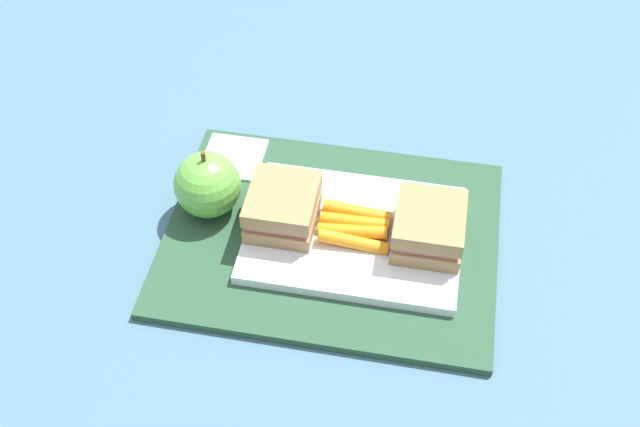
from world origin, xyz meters
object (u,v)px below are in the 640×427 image
Objects in this scene: sandwich_half_left at (429,227)px; apple at (208,185)px; food_tray at (354,234)px; sandwich_half_right at (283,207)px; carrot_sticks_bundle at (354,226)px; paper_napkin at (233,157)px.

apple is at bearing -3.51° from sandwich_half_left.
food_tray is 2.71× the size of apple.
sandwich_half_right is at bearing 0.00° from sandwich_half_left.
carrot_sticks_bundle reaches higher than food_tray.
apple is at bearing -9.73° from sandwich_half_right.
paper_napkin is at bearing -31.18° from carrot_sticks_bundle.
sandwich_half_right reaches higher than food_tray.
food_tray is 2.91× the size of carrot_sticks_bundle.
sandwich_half_left is 1.00× the size of sandwich_half_right.
food_tray is 0.19m from paper_napkin.
apple is 1.21× the size of paper_napkin.
carrot_sticks_bundle is (0.00, 0.00, 0.01)m from food_tray.
sandwich_half_left is (-0.08, 0.00, 0.03)m from food_tray.
sandwich_half_right reaches higher than carrot_sticks_bundle.
carrot_sticks_bundle is at bearing 174.78° from apple.
food_tray is at bearing 0.00° from sandwich_half_left.
apple is (0.09, -0.01, 0.00)m from sandwich_half_right.
sandwich_half_right is 0.13m from paper_napkin.
food_tray is at bearing 148.87° from paper_napkin.
sandwich_half_right is 1.01× the size of carrot_sticks_bundle.
paper_napkin is (-0.00, -0.08, -0.04)m from apple.
sandwich_half_right is at bearing 170.27° from apple.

